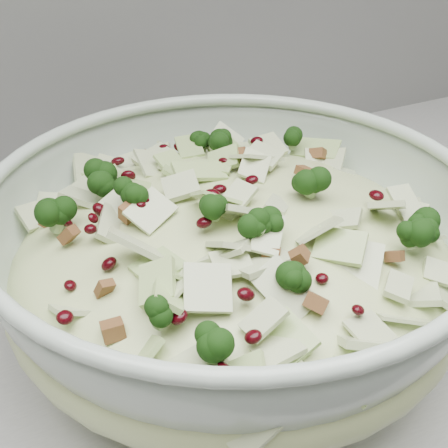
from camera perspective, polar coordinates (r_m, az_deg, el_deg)
name	(u,v)px	position (r m, az deg, el deg)	size (l,w,h in m)	color
mixing_bowl	(233,266)	(0.51, 0.87, -3.87)	(0.48, 0.48, 0.16)	#A6B6A5
salad	(234,240)	(0.50, 0.89, -1.50)	(0.50, 0.50, 0.16)	#C4D692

